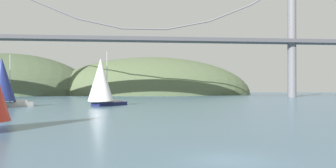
{
  "coord_description": "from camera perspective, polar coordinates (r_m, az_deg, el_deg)",
  "views": [
    {
      "loc": [
        -4.95,
        -17.63,
        3.79
      ],
      "look_at": [
        0.0,
        27.29,
        4.01
      ],
      "focal_mm": 38.05,
      "sensor_mm": 36.0,
      "label": 1
    }
  ],
  "objects": [
    {
      "name": "headland_left",
      "position": [
        160.67,
        -24.45,
        -1.61
      ],
      "size": [
        70.62,
        44.0,
        34.16
      ],
      "primitive_type": "ellipsoid",
      "color": "#425138",
      "rests_on": "ground_plane"
    },
    {
      "name": "suspension_bridge",
      "position": [
        113.76,
        -3.77,
        7.39
      ],
      "size": [
        133.64,
        6.0,
        39.04
      ],
      "color": "slate",
      "rests_on": "ground_plane"
    },
    {
      "name": "sailboat_navy_sail",
      "position": [
        68.83,
        -25.0,
        0.52
      ],
      "size": [
        8.04,
        6.99,
        9.38
      ],
      "color": "#B7B2A8",
      "rests_on": "ground_plane"
    },
    {
      "name": "ground_plane",
      "position": [
        18.7,
        9.41,
        -11.97
      ],
      "size": [
        360.0,
        360.0,
        0.0
      ],
      "primitive_type": "plane",
      "color": "#426075"
    },
    {
      "name": "headland_center",
      "position": [
        153.0,
        -2.56,
        -1.7
      ],
      "size": [
        85.88,
        44.0,
        32.01
      ],
      "primitive_type": "ellipsoid",
      "color": "#4C5B3D",
      "rests_on": "ground_plane"
    },
    {
      "name": "sailboat_white_mainsail",
      "position": [
        67.33,
        -10.65,
        0.41
      ],
      "size": [
        8.23,
        8.94,
        10.32
      ],
      "color": "#191E4C",
      "rests_on": "ground_plane"
    }
  ]
}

